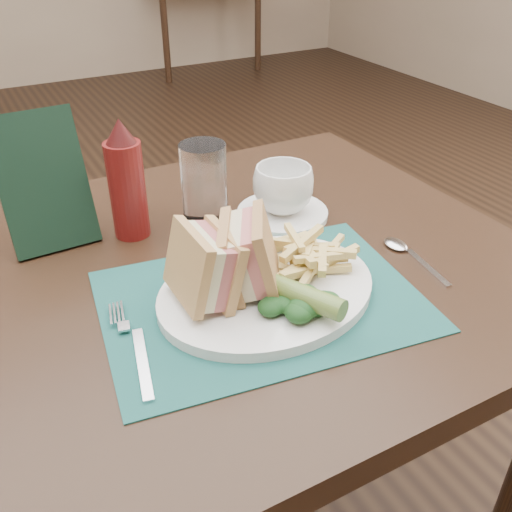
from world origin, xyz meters
The scene contains 17 objects.
floor centered at (0.00, 0.00, 0.00)m, with size 7.00×7.00×0.00m, color black.
table_main centered at (0.00, -0.50, 0.38)m, with size 0.90×0.75×0.75m, color black, non-canonical shape.
table_bg_right centered at (1.63, 3.40, 0.38)m, with size 0.90×0.75×0.75m, color black, non-canonical shape.
placemat centered at (0.01, -0.61, 0.75)m, with size 0.41×0.29×0.00m, color #174B47.
plate centered at (0.02, -0.60, 0.76)m, with size 0.30×0.24×0.01m, color white, non-canonical shape.
sandwich_half_a centered at (-0.09, -0.59, 0.82)m, with size 0.06×0.10×0.09m, color tan, non-canonical shape.
sandwich_half_b centered at (-0.02, -0.58, 0.82)m, with size 0.06×0.10×0.09m, color tan, non-canonical shape.
kale_garnish centered at (0.03, -0.67, 0.78)m, with size 0.11×0.08×0.03m, color #123214, non-canonical shape.
pickle_spear centered at (0.03, -0.67, 0.79)m, with size 0.03×0.03×0.12m, color #4F6A28.
fries_pile centered at (0.08, -0.59, 0.79)m, with size 0.18×0.20×0.05m, color #D9BF6C, non-canonical shape.
fork centered at (-0.17, -0.62, 0.76)m, with size 0.03×0.17×0.01m, color silver, non-canonical shape.
spoon centered at (0.25, -0.63, 0.76)m, with size 0.03×0.15×0.01m, color silver, non-canonical shape.
saucer centered at (0.15, -0.42, 0.76)m, with size 0.15×0.15×0.01m, color white.
coffee_cup centered at (0.15, -0.42, 0.80)m, with size 0.10×0.10×0.08m, color white.
drinking_glass centered at (0.03, -0.37, 0.81)m, with size 0.07×0.07×0.13m, color white.
ketchup_bottle centered at (-0.09, -0.36, 0.84)m, with size 0.05×0.05×0.19m, color #5F1110, non-canonical shape.
check_presenter centered at (-0.20, -0.32, 0.85)m, with size 0.12×0.01×0.20m, color black.
Camera 1 is at (-0.29, -1.13, 1.20)m, focal length 40.00 mm.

